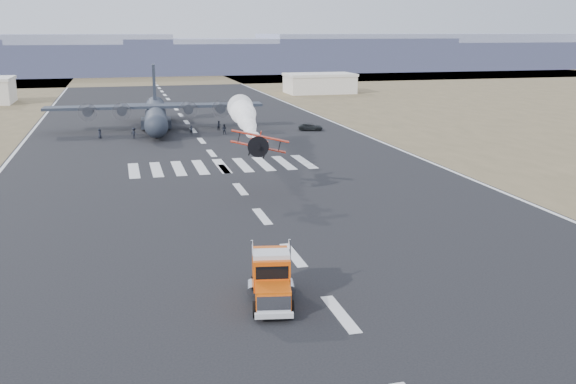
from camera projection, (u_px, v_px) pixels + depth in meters
name	position (u px, v px, depth m)	size (l,w,h in m)	color
ground	(340.00, 314.00, 42.84)	(500.00, 500.00, 0.00)	black
scrub_far	(151.00, 78.00, 258.45)	(500.00, 80.00, 0.00)	brown
runway_markings	(211.00, 153.00, 99.09)	(60.00, 260.00, 0.01)	silver
ridge_seg_d	(146.00, 58.00, 284.99)	(150.00, 50.00, 13.00)	gray
ridge_seg_e	(288.00, 55.00, 300.87)	(150.00, 50.00, 15.00)	gray
ridge_seg_f	(415.00, 51.00, 316.76)	(150.00, 50.00, 17.00)	gray
ridge_seg_g	(529.00, 54.00, 333.38)	(150.00, 50.00, 13.00)	gray
hangar_right	(320.00, 83.00, 194.14)	(20.50, 12.50, 5.90)	beige
semi_truck	(271.00, 277.00, 44.52)	(3.87, 8.26, 3.63)	black
aerobatic_biplane	(259.00, 143.00, 73.13)	(6.61, 6.04, 3.18)	#AD280B
smoke_trail	(243.00, 113.00, 97.49)	(5.87, 30.57, 4.18)	white
transport_aircraft	(156.00, 113.00, 123.22)	(40.58, 33.40, 11.72)	#1D252C
support_vehicle	(311.00, 127.00, 121.70)	(2.14, 4.64, 1.29)	black
crew_a	(191.00, 130.00, 117.03)	(0.59, 0.49, 1.63)	black
crew_b	(224.00, 129.00, 117.13)	(0.90, 0.56, 1.85)	black
crew_c	(134.00, 133.00, 112.57)	(1.22, 0.57, 1.89)	black
crew_d	(156.00, 128.00, 119.10)	(0.96, 0.49, 1.64)	black
crew_e	(100.00, 133.00, 112.62)	(0.85, 0.52, 1.74)	black
crew_f	(161.00, 132.00, 114.24)	(1.60, 0.52, 1.72)	black
crew_g	(147.00, 129.00, 117.33)	(0.65, 0.54, 1.79)	black
crew_h	(219.00, 126.00, 121.80)	(0.88, 0.54, 1.80)	black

